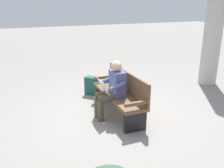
{
  "coord_description": "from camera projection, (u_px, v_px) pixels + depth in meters",
  "views": [
    {
      "loc": [
        -4.34,
        2.02,
        2.27
      ],
      "look_at": [
        -0.04,
        0.15,
        0.7
      ],
      "focal_mm": 39.42,
      "sensor_mm": 36.0,
      "label": 1
    }
  ],
  "objects": [
    {
      "name": "bench_near",
      "position": [
        121.0,
        93.0,
        5.14
      ],
      "size": [
        1.81,
        0.52,
        0.9
      ],
      "rotation": [
        0.0,
        0.0,
        -0.02
      ],
      "color": "brown",
      "rests_on": "ground"
    },
    {
      "name": "backpack",
      "position": [
        92.0,
        86.0,
        6.29
      ],
      "size": [
        0.39,
        0.37,
        0.46
      ],
      "rotation": [
        0.0,
        0.0,
        3.84
      ],
      "color": "#1E4C42",
      "rests_on": "ground"
    },
    {
      "name": "support_pillar",
      "position": [
        215.0,
        19.0,
        6.65
      ],
      "size": [
        0.49,
        0.49,
        3.67
      ],
      "primitive_type": "cylinder",
      "color": "#B2AFA8",
      "rests_on": "ground"
    },
    {
      "name": "ground_plane",
      "position": [
        118.0,
        114.0,
        5.26
      ],
      "size": [
        40.0,
        40.0,
        0.0
      ],
      "primitive_type": "plane",
      "color": "gray"
    },
    {
      "name": "person_seated",
      "position": [
        112.0,
        88.0,
        4.93
      ],
      "size": [
        0.58,
        0.58,
        1.18
      ],
      "rotation": [
        0.0,
        0.0,
        -0.02
      ],
      "color": "#474C84",
      "rests_on": "ground"
    }
  ]
}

